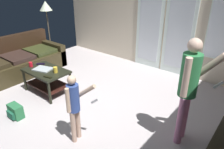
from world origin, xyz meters
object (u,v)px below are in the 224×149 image
(tv_remote_black, at_px, (41,64))
(coffee_table, at_px, (47,76))
(backpack, at_px, (15,111))
(person_child, at_px, (74,103))
(leather_couch, at_px, (17,63))
(laptop_closed, at_px, (43,69))
(person_adult, at_px, (189,84))
(cup_by_laptop, at_px, (55,70))
(dvd_remote_slim, at_px, (48,77))
(floor_lamp, at_px, (46,9))
(cup_near_edge, at_px, (31,64))

(tv_remote_black, bearing_deg, coffee_table, -61.51)
(backpack, bearing_deg, tv_remote_black, 122.45)
(coffee_table, height_order, person_child, person_child)
(leather_couch, height_order, laptop_closed, leather_couch)
(leather_couch, height_order, tv_remote_black, leather_couch)
(tv_remote_black, bearing_deg, laptop_closed, -68.76)
(leather_couch, relative_size, person_adult, 1.42)
(cup_by_laptop, xyz_separation_m, dvd_remote_slim, (0.06, -0.23, -0.05))
(backpack, bearing_deg, person_child, 13.40)
(leather_couch, xyz_separation_m, cup_by_laptop, (1.60, -0.03, 0.27))
(tv_remote_black, bearing_deg, person_child, -63.72)
(coffee_table, distance_m, floor_lamp, 2.39)
(person_adult, xyz_separation_m, backpack, (-2.43, -1.26, -0.82))
(leather_couch, bearing_deg, dvd_remote_slim, -9.12)
(person_child, bearing_deg, cup_by_laptop, 152.86)
(person_adult, bearing_deg, leather_couch, -176.10)
(person_child, xyz_separation_m, backpack, (-1.23, -0.29, -0.52))
(person_adult, xyz_separation_m, laptop_closed, (-2.80, -0.39, -0.42))
(laptop_closed, height_order, tv_remote_black, laptop_closed)
(floor_lamp, distance_m, cup_near_edge, 2.11)
(cup_near_edge, relative_size, dvd_remote_slim, 0.58)
(cup_near_edge, height_order, dvd_remote_slim, cup_near_edge)
(person_child, xyz_separation_m, cup_near_edge, (-1.93, 0.52, -0.09))
(person_child, relative_size, cup_by_laptop, 9.10)
(coffee_table, bearing_deg, person_child, -21.45)
(person_child, bearing_deg, coffee_table, 158.55)
(person_adult, bearing_deg, floor_lamp, 167.43)
(backpack, relative_size, laptop_closed, 0.80)
(laptop_closed, bearing_deg, cup_by_laptop, -4.12)
(person_adult, bearing_deg, laptop_closed, -172.17)
(leather_couch, height_order, dvd_remote_slim, leather_couch)
(person_child, height_order, floor_lamp, floor_lamp)
(cup_by_laptop, bearing_deg, laptop_closed, -167.15)
(leather_couch, bearing_deg, cup_by_laptop, -1.24)
(leather_couch, distance_m, person_adult, 4.15)
(backpack, relative_size, tv_remote_black, 1.68)
(floor_lamp, relative_size, cup_near_edge, 16.24)
(backpack, height_order, cup_by_laptop, cup_by_laptop)
(cup_near_edge, bearing_deg, laptop_closed, 11.07)
(coffee_table, relative_size, cup_near_edge, 9.36)
(person_adult, distance_m, dvd_remote_slim, 2.52)
(laptop_closed, bearing_deg, person_child, -37.03)
(laptop_closed, bearing_deg, tv_remote_black, 137.03)
(leather_couch, relative_size, backpack, 7.75)
(person_adult, xyz_separation_m, dvd_remote_slim, (-2.42, -0.55, -0.42))
(tv_remote_black, bearing_deg, cup_by_laptop, -48.69)
(person_adult, distance_m, cup_by_laptop, 2.53)
(backpack, xyz_separation_m, cup_near_edge, (-0.69, 0.81, 0.43))
(person_adult, bearing_deg, cup_near_edge, -171.83)
(laptop_closed, height_order, dvd_remote_slim, laptop_closed)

